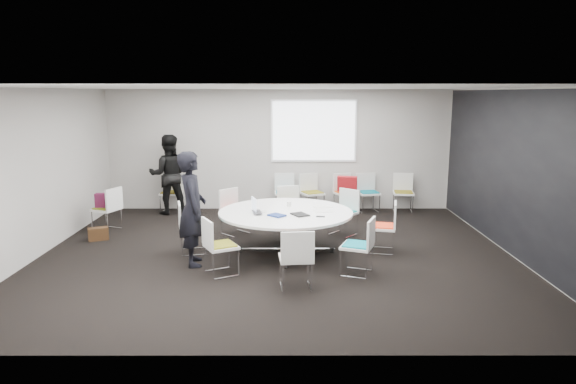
{
  "coord_description": "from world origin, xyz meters",
  "views": [
    {
      "loc": [
        0.19,
        -8.47,
        2.71
      ],
      "look_at": [
        0.2,
        0.4,
        1.0
      ],
      "focal_mm": 32.0,
      "sensor_mm": 36.0,
      "label": 1
    }
  ],
  "objects_px": {
    "conference_table": "(286,222)",
    "chair_ring_e": "(192,237)",
    "chair_ring_b": "(343,221)",
    "chair_back_b": "(312,200)",
    "chair_back_a": "(285,200)",
    "chair_back_c": "(345,200)",
    "chair_ring_g": "(296,270)",
    "chair_person_back": "(172,200)",
    "cup": "(289,204)",
    "chair_back_d": "(368,200)",
    "maroon_bag": "(106,200)",
    "person_main": "(192,209)",
    "person_back": "(169,174)",
    "brown_bag": "(98,234)",
    "chair_back_e": "(403,200)",
    "laptop": "(260,212)",
    "chair_ring_a": "(383,236)",
    "chair_ring_h": "(358,257)",
    "chair_spare_left": "(108,217)",
    "chair_ring_f": "(221,257)",
    "chair_ring_d": "(235,220)",
    "chair_ring_c": "(291,217)"
  },
  "relations": [
    {
      "from": "person_main",
      "to": "chair_back_b",
      "type": "bearing_deg",
      "value": -42.97
    },
    {
      "from": "chair_back_b",
      "to": "chair_spare_left",
      "type": "distance_m",
      "value": 4.48
    },
    {
      "from": "person_main",
      "to": "laptop",
      "type": "relative_size",
      "value": 5.26
    },
    {
      "from": "chair_ring_f",
      "to": "cup",
      "type": "height_order",
      "value": "chair_ring_f"
    },
    {
      "from": "chair_back_e",
      "to": "person_main",
      "type": "height_order",
      "value": "person_main"
    },
    {
      "from": "chair_back_b",
      "to": "cup",
      "type": "relative_size",
      "value": 9.78
    },
    {
      "from": "chair_ring_b",
      "to": "laptop",
      "type": "relative_size",
      "value": 2.53
    },
    {
      "from": "chair_back_a",
      "to": "chair_back_c",
      "type": "bearing_deg",
      "value": 176.47
    },
    {
      "from": "person_main",
      "to": "person_back",
      "type": "bearing_deg",
      "value": 4.89
    },
    {
      "from": "chair_ring_e",
      "to": "chair_back_e",
      "type": "height_order",
      "value": "same"
    },
    {
      "from": "chair_back_b",
      "to": "person_main",
      "type": "height_order",
      "value": "person_main"
    },
    {
      "from": "chair_ring_h",
      "to": "chair_back_a",
      "type": "distance_m",
      "value": 4.35
    },
    {
      "from": "conference_table",
      "to": "chair_back_e",
      "type": "distance_m",
      "value": 4.13
    },
    {
      "from": "chair_back_b",
      "to": "person_back",
      "type": "distance_m",
      "value": 3.32
    },
    {
      "from": "person_main",
      "to": "chair_ring_g",
      "type": "bearing_deg",
      "value": -136.61
    },
    {
      "from": "maroon_bag",
      "to": "brown_bag",
      "type": "xyz_separation_m",
      "value": [
        0.06,
        -0.68,
        -0.5
      ]
    },
    {
      "from": "maroon_bag",
      "to": "chair_ring_b",
      "type": "bearing_deg",
      "value": -3.91
    },
    {
      "from": "chair_back_b",
      "to": "chair_spare_left",
      "type": "relative_size",
      "value": 1.0
    },
    {
      "from": "chair_ring_c",
      "to": "person_back",
      "type": "distance_m",
      "value": 3.19
    },
    {
      "from": "chair_ring_e",
      "to": "person_main",
      "type": "height_order",
      "value": "person_main"
    },
    {
      "from": "chair_ring_g",
      "to": "chair_back_c",
      "type": "relative_size",
      "value": 1.0
    },
    {
      "from": "chair_person_back",
      "to": "laptop",
      "type": "relative_size",
      "value": 2.53
    },
    {
      "from": "laptop",
      "to": "maroon_bag",
      "type": "distance_m",
      "value": 3.53
    },
    {
      "from": "chair_person_back",
      "to": "cup",
      "type": "height_order",
      "value": "chair_person_back"
    },
    {
      "from": "chair_back_a",
      "to": "cup",
      "type": "xyz_separation_m",
      "value": [
        0.09,
        -2.71,
        0.5
      ]
    },
    {
      "from": "chair_back_d",
      "to": "chair_spare_left",
      "type": "distance_m",
      "value": 5.72
    },
    {
      "from": "maroon_bag",
      "to": "chair_back_c",
      "type": "bearing_deg",
      "value": 18.27
    },
    {
      "from": "chair_back_a",
      "to": "chair_back_e",
      "type": "relative_size",
      "value": 1.0
    },
    {
      "from": "chair_ring_a",
      "to": "cup",
      "type": "bearing_deg",
      "value": 89.35
    },
    {
      "from": "chair_ring_h",
      "to": "laptop",
      "type": "bearing_deg",
      "value": 79.14
    },
    {
      "from": "person_main",
      "to": "chair_back_a",
      "type": "bearing_deg",
      "value": -34.79
    },
    {
      "from": "chair_ring_b",
      "to": "chair_ring_h",
      "type": "xyz_separation_m",
      "value": [
        -0.02,
        -2.21,
        0.0
      ]
    },
    {
      "from": "chair_ring_b",
      "to": "chair_back_b",
      "type": "height_order",
      "value": "same"
    },
    {
      "from": "chair_ring_d",
      "to": "chair_ring_h",
      "type": "height_order",
      "value": "same"
    },
    {
      "from": "chair_ring_a",
      "to": "chair_ring_h",
      "type": "xyz_separation_m",
      "value": [
        -0.58,
        -1.12,
        0.0
      ]
    },
    {
      "from": "maroon_bag",
      "to": "brown_bag",
      "type": "height_order",
      "value": "maroon_bag"
    },
    {
      "from": "chair_back_b",
      "to": "brown_bag",
      "type": "bearing_deg",
      "value": 5.65
    },
    {
      "from": "chair_ring_g",
      "to": "person_back",
      "type": "distance_m",
      "value": 5.43
    },
    {
      "from": "chair_ring_b",
      "to": "chair_spare_left",
      "type": "bearing_deg",
      "value": 37.08
    },
    {
      "from": "chair_ring_g",
      "to": "chair_ring_f",
      "type": "bearing_deg",
      "value": 147.51
    },
    {
      "from": "conference_table",
      "to": "chair_ring_e",
      "type": "distance_m",
      "value": 1.64
    },
    {
      "from": "chair_spare_left",
      "to": "cup",
      "type": "height_order",
      "value": "chair_spare_left"
    },
    {
      "from": "chair_ring_g",
      "to": "chair_person_back",
      "type": "relative_size",
      "value": 1.0
    },
    {
      "from": "chair_ring_a",
      "to": "brown_bag",
      "type": "xyz_separation_m",
      "value": [
        -5.2,
        0.72,
        -0.16
      ]
    },
    {
      "from": "chair_ring_a",
      "to": "brown_bag",
      "type": "bearing_deg",
      "value": 94.02
    },
    {
      "from": "laptop",
      "to": "person_back",
      "type": "bearing_deg",
      "value": 24.86
    },
    {
      "from": "cup",
      "to": "chair_back_d",
      "type": "bearing_deg",
      "value": 55.79
    },
    {
      "from": "chair_person_back",
      "to": "chair_back_c",
      "type": "bearing_deg",
      "value": -175.86
    },
    {
      "from": "chair_person_back",
      "to": "person_main",
      "type": "distance_m",
      "value": 3.94
    },
    {
      "from": "chair_ring_g",
      "to": "chair_person_back",
      "type": "xyz_separation_m",
      "value": [
        -2.81,
        4.77,
        0.0
      ]
    }
  ]
}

